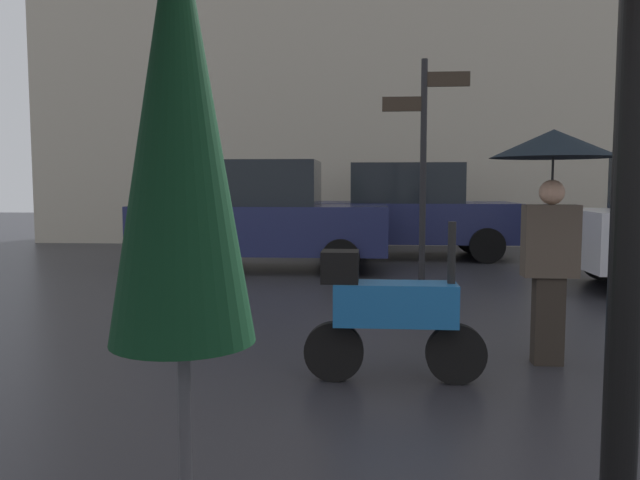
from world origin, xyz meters
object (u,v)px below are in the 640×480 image
(parked_scooter, at_px, (389,311))
(folded_patio_umbrella_near, at_px, (180,153))
(parked_car_distant, at_px, (412,210))
(street_signpost, at_px, (424,157))
(parked_car_right, at_px, (258,215))
(pedestrian_with_umbrella, at_px, (553,175))

(parked_scooter, bearing_deg, folded_patio_umbrella_near, -85.28)
(parked_scooter, distance_m, parked_car_distant, 8.44)
(street_signpost, bearing_deg, parked_car_distant, 87.74)
(folded_patio_umbrella_near, distance_m, parked_car_distant, 11.59)
(folded_patio_umbrella_near, xyz_separation_m, street_signpost, (1.19, 6.43, 0.25))
(parked_car_right, bearing_deg, street_signpost, 141.83)
(parked_scooter, bearing_deg, parked_car_right, 125.38)
(street_signpost, bearing_deg, folded_patio_umbrella_near, -100.47)
(parked_scooter, relative_size, street_signpost, 0.45)
(folded_patio_umbrella_near, bearing_deg, pedestrian_with_umbrella, 61.44)
(folded_patio_umbrella_near, xyz_separation_m, parked_car_right, (-1.44, 9.34, -0.63))
(folded_patio_umbrella_near, distance_m, parked_car_right, 9.47)
(folded_patio_umbrella_near, bearing_deg, parked_car_right, 98.76)
(pedestrian_with_umbrella, bearing_deg, parked_scooter, 37.07)
(pedestrian_with_umbrella, bearing_deg, parked_car_right, -45.36)
(pedestrian_with_umbrella, xyz_separation_m, street_signpost, (-0.82, 2.73, 0.27))
(parked_car_right, xyz_separation_m, parked_car_distant, (2.83, 2.15, 0.02))
(pedestrian_with_umbrella, height_order, parked_car_right, pedestrian_with_umbrella)
(parked_car_distant, bearing_deg, street_signpost, 71.96)
(folded_patio_umbrella_near, relative_size, parked_scooter, 1.65)
(street_signpost, bearing_deg, pedestrian_with_umbrella, -73.26)
(folded_patio_umbrella_near, xyz_separation_m, parked_scooter, (0.66, 3.10, -1.04))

